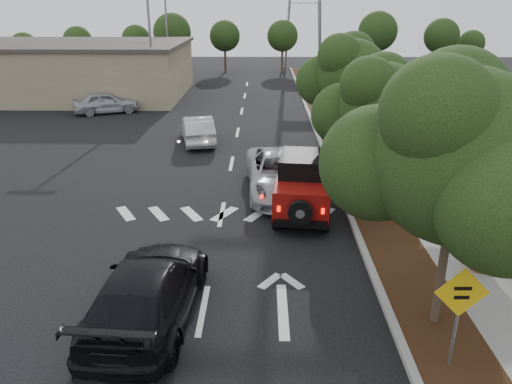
{
  "coord_description": "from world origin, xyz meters",
  "views": [
    {
      "loc": [
        1.48,
        -10.57,
        7.26
      ],
      "look_at": [
        1.29,
        3.0,
        2.03
      ],
      "focal_mm": 35.0,
      "sensor_mm": 36.0,
      "label": 1
    }
  ],
  "objects_px": {
    "red_jeep": "(304,184)",
    "speed_hump_sign": "(460,305)",
    "silver_suv_ahead": "(282,173)",
    "black_suv_oncoming": "(148,291)"
  },
  "relations": [
    {
      "from": "black_suv_oncoming",
      "to": "red_jeep",
      "type": "bearing_deg",
      "value": -118.42
    },
    {
      "from": "black_suv_oncoming",
      "to": "silver_suv_ahead",
      "type": "bearing_deg",
      "value": -108.15
    },
    {
      "from": "red_jeep",
      "to": "black_suv_oncoming",
      "type": "distance_m",
      "value": 7.84
    },
    {
      "from": "black_suv_oncoming",
      "to": "speed_hump_sign",
      "type": "xyz_separation_m",
      "value": [
        6.64,
        -1.72,
        0.83
      ]
    },
    {
      "from": "red_jeep",
      "to": "speed_hump_sign",
      "type": "height_order",
      "value": "speed_hump_sign"
    },
    {
      "from": "silver_suv_ahead",
      "to": "red_jeep",
      "type": "bearing_deg",
      "value": -74.25
    },
    {
      "from": "red_jeep",
      "to": "speed_hump_sign",
      "type": "distance_m",
      "value": 8.71
    },
    {
      "from": "red_jeep",
      "to": "silver_suv_ahead",
      "type": "distance_m",
      "value": 2.11
    },
    {
      "from": "red_jeep",
      "to": "black_suv_oncoming",
      "type": "height_order",
      "value": "red_jeep"
    },
    {
      "from": "black_suv_oncoming",
      "to": "speed_hump_sign",
      "type": "distance_m",
      "value": 6.91
    }
  ]
}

